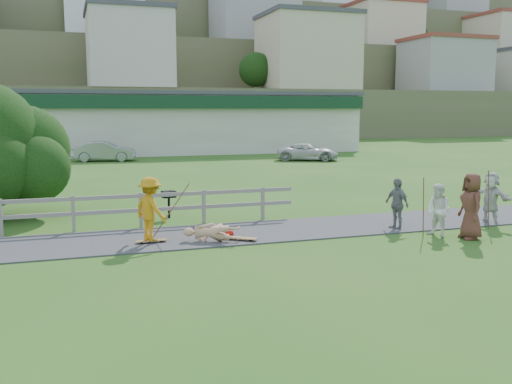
# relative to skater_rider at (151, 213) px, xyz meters

# --- Properties ---
(ground) EXTENTS (260.00, 260.00, 0.00)m
(ground) POSITION_rel_skater_rider_xyz_m (2.01, -0.99, -0.87)
(ground) COLOR #285A19
(ground) RESTS_ON ground
(path) EXTENTS (34.00, 3.00, 0.04)m
(path) POSITION_rel_skater_rider_xyz_m (2.01, 0.51, -0.85)
(path) COLOR #38383A
(path) RESTS_ON ground
(fence) EXTENTS (15.05, 0.10, 1.10)m
(fence) POSITION_rel_skater_rider_xyz_m (-2.61, 2.31, -0.15)
(fence) COLOR slate
(fence) RESTS_ON ground
(strip_mall) EXTENTS (32.50, 10.75, 5.10)m
(strip_mall) POSITION_rel_skater_rider_xyz_m (6.01, 33.95, 1.70)
(strip_mall) COLOR #BDB6A6
(strip_mall) RESTS_ON ground
(hillside) EXTENTS (220.00, 67.00, 47.50)m
(hillside) POSITION_rel_skater_rider_xyz_m (2.01, 90.32, 13.54)
(hillside) COLOR #545E37
(hillside) RESTS_ON ground
(skater_rider) EXTENTS (1.12, 1.30, 1.75)m
(skater_rider) POSITION_rel_skater_rider_xyz_m (0.00, 0.00, 0.00)
(skater_rider) COLOR orange
(skater_rider) RESTS_ON ground
(skater_fallen) EXTENTS (1.00, 1.55, 0.56)m
(skater_fallen) POSITION_rel_skater_rider_xyz_m (1.60, -0.37, -0.59)
(skater_fallen) COLOR tan
(skater_fallen) RESTS_ON ground
(spectator_a) EXTENTS (0.80, 0.90, 1.54)m
(spectator_a) POSITION_rel_skater_rider_xyz_m (8.02, -1.63, -0.11)
(spectator_a) COLOR white
(spectator_a) RESTS_ON ground
(spectator_b) EXTENTS (0.56, 0.98, 1.58)m
(spectator_b) POSITION_rel_skater_rider_xyz_m (7.41, -0.40, -0.08)
(spectator_b) COLOR slate
(spectator_b) RESTS_ON ground
(spectator_c) EXTENTS (0.74, 1.01, 1.88)m
(spectator_c) POSITION_rel_skater_rider_xyz_m (8.70, -2.19, 0.07)
(spectator_c) COLOR brown
(spectator_c) RESTS_ON ground
(spectator_d) EXTENTS (0.93, 1.64, 1.69)m
(spectator_d) POSITION_rel_skater_rider_xyz_m (10.66, -0.67, -0.03)
(spectator_d) COLOR beige
(spectator_d) RESTS_ON ground
(car_silver) EXTENTS (4.48, 2.22, 1.41)m
(car_silver) POSITION_rel_skater_rider_xyz_m (0.36, 26.19, -0.17)
(car_silver) COLOR gray
(car_silver) RESTS_ON ground
(car_white) EXTENTS (4.83, 3.65, 1.22)m
(car_white) POSITION_rel_skater_rider_xyz_m (14.25, 22.25, -0.26)
(car_white) COLOR beige
(car_white) RESTS_ON ground
(bbq) EXTENTS (0.49, 0.42, 0.93)m
(bbq) POSITION_rel_skater_rider_xyz_m (1.10, 3.60, -0.41)
(bbq) COLOR black
(bbq) RESTS_ON ground
(longboard_rider) EXTENTS (0.84, 0.24, 0.09)m
(longboard_rider) POSITION_rel_skater_rider_xyz_m (0.00, 0.00, -0.83)
(longboard_rider) COLOR olive
(longboard_rider) RESTS_ON ground
(longboard_fallen) EXTENTS (0.91, 0.76, 0.11)m
(longboard_fallen) POSITION_rel_skater_rider_xyz_m (2.40, -0.47, -0.82)
(longboard_fallen) COLOR olive
(longboard_fallen) RESTS_ON ground
(helmet) EXTENTS (0.27, 0.27, 0.27)m
(helmet) POSITION_rel_skater_rider_xyz_m (2.20, -0.02, -0.74)
(helmet) COLOR red
(helmet) RESTS_ON ground
(pole_rider) EXTENTS (0.03, 0.03, 1.94)m
(pole_rider) POSITION_rel_skater_rider_xyz_m (0.60, 0.40, 0.09)
(pole_rider) COLOR brown
(pole_rider) RESTS_ON ground
(pole_spec_left) EXTENTS (0.03, 0.03, 1.73)m
(pole_spec_left) POSITION_rel_skater_rider_xyz_m (7.55, -1.58, -0.01)
(pole_spec_left) COLOR brown
(pole_spec_left) RESTS_ON ground
(pole_spec_right) EXTENTS (0.03, 0.03, 1.82)m
(pole_spec_right) POSITION_rel_skater_rider_xyz_m (10.09, -1.25, 0.04)
(pole_spec_right) COLOR brown
(pole_spec_right) RESTS_ON ground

